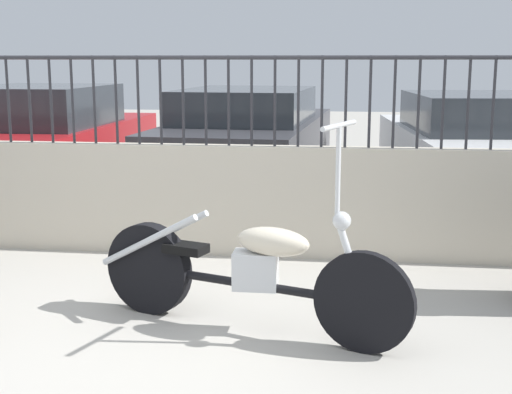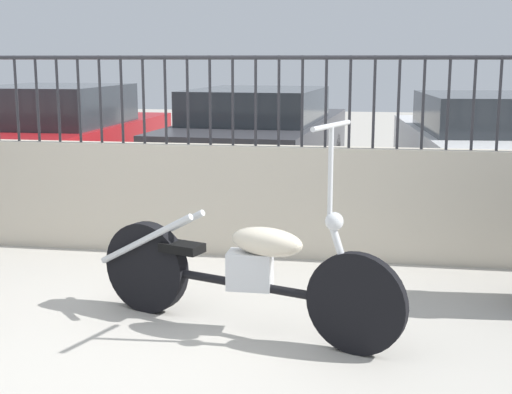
% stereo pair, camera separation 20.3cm
% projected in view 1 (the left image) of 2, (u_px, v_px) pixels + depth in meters
% --- Properties ---
extents(ground_plane, '(40.00, 40.00, 0.00)m').
position_uv_depth(ground_plane, '(131.00, 356.00, 4.20)').
color(ground_plane, '#ADA89E').
extents(low_wall, '(9.06, 0.18, 0.98)m').
position_uv_depth(low_wall, '(207.00, 200.00, 6.35)').
color(low_wall, beige).
rests_on(low_wall, ground_plane).
extents(fence_railing, '(9.06, 0.04, 0.77)m').
position_uv_depth(fence_railing, '(206.00, 85.00, 6.15)').
color(fence_railing, '#2D2D33').
rests_on(fence_railing, low_wall).
extents(motorcycle_black, '(2.10, 0.89, 1.37)m').
position_uv_depth(motorcycle_black, '(235.00, 269.00, 4.58)').
color(motorcycle_black, black).
rests_on(motorcycle_black, ground_plane).
extents(car_red, '(1.79, 4.14, 1.39)m').
position_uv_depth(car_red, '(46.00, 139.00, 9.24)').
color(car_red, black).
rests_on(car_red, ground_plane).
extents(car_dark_grey, '(1.97, 4.57, 1.35)m').
position_uv_depth(car_dark_grey, '(249.00, 139.00, 9.31)').
color(car_dark_grey, black).
rests_on(car_dark_grey, ground_plane).
extents(car_white, '(2.11, 4.27, 1.33)m').
position_uv_depth(car_white, '(477.00, 149.00, 8.37)').
color(car_white, black).
rests_on(car_white, ground_plane).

